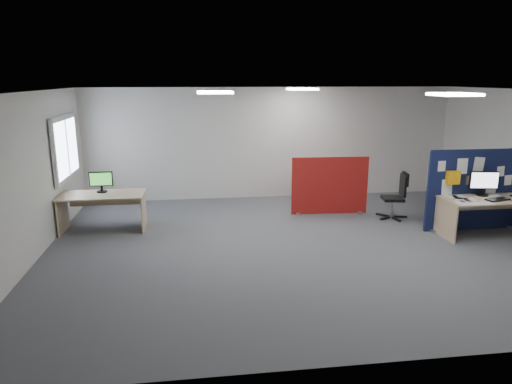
{
  "coord_description": "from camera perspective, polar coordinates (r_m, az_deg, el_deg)",
  "views": [
    {
      "loc": [
        -1.86,
        -7.5,
        2.91
      ],
      "look_at": [
        -0.85,
        0.05,
        1.0
      ],
      "focal_mm": 32.0,
      "sensor_mm": 36.0,
      "label": 1
    }
  ],
  "objects": [
    {
      "name": "second_desk",
      "position": [
        9.38,
        -18.57,
        -1.24
      ],
      "size": [
        1.6,
        0.8,
        0.73
      ],
      "color": "tan",
      "rests_on": "floor"
    },
    {
      "name": "wall_left",
      "position": [
        8.1,
        -26.5,
        1.48
      ],
      "size": [
        0.02,
        7.0,
        2.7
      ],
      "primitive_type": "cube",
      "color": "silver",
      "rests_on": "floor"
    },
    {
      "name": "ceiling",
      "position": [
        7.73,
        6.45,
        12.44
      ],
      "size": [
        9.0,
        7.0,
        0.02
      ],
      "primitive_type": "cube",
      "color": "white",
      "rests_on": "wall_back"
    },
    {
      "name": "navy_divider",
      "position": [
        9.79,
        25.53,
        0.25
      ],
      "size": [
        1.93,
        0.3,
        1.59
      ],
      "color": "#10193B",
      "rests_on": "floor"
    },
    {
      "name": "window",
      "position": [
        9.93,
        -22.68,
        5.13
      ],
      "size": [
        0.06,
        1.7,
        1.3
      ],
      "color": "white",
      "rests_on": "wall_left"
    },
    {
      "name": "office_chair",
      "position": [
        10.05,
        17.3,
        -0.11
      ],
      "size": [
        0.64,
        0.64,
        0.98
      ],
      "rotation": [
        0.0,
        0.0,
        -0.15
      ],
      "color": "black",
      "rests_on": "floor"
    },
    {
      "name": "main_desk",
      "position": [
        9.63,
        27.1,
        -1.62
      ],
      "size": [
        1.81,
        0.8,
        0.73
      ],
      "color": "tan",
      "rests_on": "floor"
    },
    {
      "name": "red_divider",
      "position": [
        10.07,
        9.2,
        0.73
      ],
      "size": [
        1.68,
        0.3,
        1.26
      ],
      "rotation": [
        0.0,
        0.0,
        -0.05
      ],
      "color": "maroon",
      "rests_on": "floor"
    },
    {
      "name": "keyboard",
      "position": [
        9.48,
        27.98,
        -0.82
      ],
      "size": [
        0.48,
        0.27,
        0.02
      ],
      "primitive_type": "cube",
      "rotation": [
        0.0,
        0.0,
        0.21
      ],
      "color": "black",
      "rests_on": "main_desk"
    },
    {
      "name": "desk_papers",
      "position": [
        9.39,
        25.59,
        -0.75
      ],
      "size": [
        1.4,
        0.82,
        0.0
      ],
      "color": "white",
      "rests_on": "main_desk"
    },
    {
      "name": "mouse",
      "position": [
        9.6,
        28.94,
        -0.74
      ],
      "size": [
        0.11,
        0.07,
        0.03
      ],
      "primitive_type": "cube",
      "rotation": [
        0.0,
        0.0,
        0.1
      ],
      "color": "#9F9EA3",
      "rests_on": "main_desk"
    },
    {
      "name": "monitor_main",
      "position": [
        9.66,
        26.58,
        1.1
      ],
      "size": [
        0.53,
        0.22,
        0.47
      ],
      "rotation": [
        0.0,
        0.0,
        -0.18
      ],
      "color": "black",
      "rests_on": "main_desk"
    },
    {
      "name": "ceiling_lights",
      "position": [
        8.46,
        7.58,
        12.33
      ],
      "size": [
        4.1,
        4.1,
        0.04
      ],
      "color": "white",
      "rests_on": "ceiling"
    },
    {
      "name": "monitor_second",
      "position": [
        9.41,
        -18.79,
        1.32
      ],
      "size": [
        0.45,
        0.2,
        0.41
      ],
      "rotation": [
        0.0,
        0.0,
        0.03
      ],
      "color": "black",
      "rests_on": "second_desk"
    },
    {
      "name": "wall_back",
      "position": [
        11.26,
        1.96,
        6.11
      ],
      "size": [
        9.0,
        0.02,
        2.7
      ],
      "primitive_type": "cube",
      "color": "silver",
      "rests_on": "floor"
    },
    {
      "name": "floor",
      "position": [
        8.25,
        5.93,
        -6.64
      ],
      "size": [
        9.0,
        9.0,
        0.0
      ],
      "primitive_type": "plane",
      "color": "#55575D",
      "rests_on": "ground"
    },
    {
      "name": "wall_front",
      "position": [
        4.68,
        16.38,
        -6.01
      ],
      "size": [
        9.0,
        0.02,
        2.7
      ],
      "primitive_type": "cube",
      "color": "silver",
      "rests_on": "floor"
    }
  ]
}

